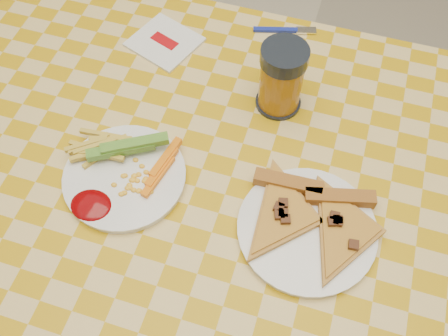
% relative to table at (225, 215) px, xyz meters
% --- Properties ---
extents(ground, '(8.00, 8.00, 0.00)m').
position_rel_table_xyz_m(ground, '(0.00, 0.00, -0.68)').
color(ground, beige).
rests_on(ground, ground).
extents(table, '(1.28, 0.88, 0.76)m').
position_rel_table_xyz_m(table, '(0.00, 0.00, 0.00)').
color(table, white).
rests_on(table, ground).
extents(plate_left, '(0.24, 0.24, 0.01)m').
position_rel_table_xyz_m(plate_left, '(-0.17, -0.02, 0.08)').
color(plate_left, white).
rests_on(plate_left, table).
extents(plate_right, '(0.24, 0.24, 0.01)m').
position_rel_table_xyz_m(plate_right, '(0.14, -0.03, 0.08)').
color(plate_right, white).
rests_on(plate_right, table).
extents(fries_veggies, '(0.20, 0.19, 0.04)m').
position_rel_table_xyz_m(fries_veggies, '(-0.17, -0.00, 0.10)').
color(fries_veggies, gold).
rests_on(fries_veggies, plate_left).
extents(pizza_slices, '(0.26, 0.24, 0.02)m').
position_rel_table_xyz_m(pizza_slices, '(0.14, -0.01, 0.09)').
color(pizza_slices, gold).
rests_on(pizza_slices, plate_right).
extents(drink_glass, '(0.08, 0.08, 0.13)m').
position_rel_table_xyz_m(drink_glass, '(0.04, 0.21, 0.14)').
color(drink_glass, black).
rests_on(drink_glass, table).
extents(napkin, '(0.15, 0.15, 0.01)m').
position_rel_table_xyz_m(napkin, '(-0.22, 0.29, 0.08)').
color(napkin, white).
rests_on(napkin, table).
extents(fork, '(0.13, 0.05, 0.01)m').
position_rel_table_xyz_m(fork, '(0.01, 0.40, 0.08)').
color(fork, '#162599').
rests_on(fork, table).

